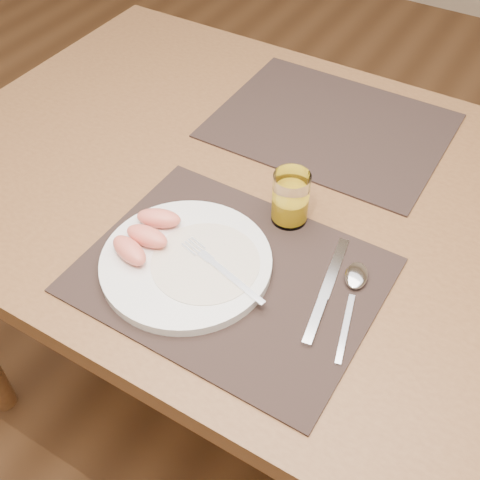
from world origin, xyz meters
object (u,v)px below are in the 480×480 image
table (288,226)px  plate (186,262)px  placemat_near (230,275)px  spoon (355,283)px  juice_glass (290,200)px  placemat_far (330,126)px  knife (323,298)px  fork (216,265)px

table → plate: size_ratio=5.19×
table → placemat_near: 0.24m
spoon → juice_glass: bearing=152.9°
placemat_near → placemat_far: size_ratio=1.00×
knife → juice_glass: juice_glass is taller
table → knife: knife is taller
placemat_far → knife: bearing=-66.4°
table → placemat_near: placemat_near is taller
placemat_near → knife: knife is taller
fork → juice_glass: (0.04, 0.17, 0.02)m
plate → knife: bearing=13.6°
placemat_near → spoon: 0.19m
juice_glass → table: bearing=114.3°
placemat_near → juice_glass: 0.16m
juice_glass → plate: bearing=-116.3°
placemat_far → fork: size_ratio=2.61×
fork → knife: (0.16, 0.04, -0.02)m
spoon → fork: bearing=-155.7°
placemat_far → placemat_near: bearing=-85.6°
spoon → juice_glass: (-0.15, 0.08, 0.04)m
table → plate: 0.27m
table → plate: (-0.06, -0.24, 0.10)m
plate → fork: (0.05, 0.01, 0.01)m
placemat_near → juice_glass: size_ratio=4.81×
table → placemat_near: (0.01, -0.22, 0.09)m
table → plate: bearing=-104.0°
table → placemat_far: (-0.03, 0.22, 0.09)m
placemat_far → plate: bearing=-94.3°
table → fork: bearing=-92.9°
knife → placemat_far: bearing=113.6°
placemat_near → juice_glass: (0.02, 0.16, 0.04)m
spoon → placemat_far: bearing=120.0°
placemat_far → knife: size_ratio=2.05×
table → fork: 0.25m
table → knife: size_ratio=6.38×
fork → juice_glass: bearing=76.6°
knife → spoon: (0.03, 0.05, 0.00)m
plate → spoon: size_ratio=1.42×
plate → fork: fork is taller
table → spoon: spoon is taller
placemat_far → fork: (0.01, -0.45, 0.02)m
placemat_near → placemat_far: (-0.03, 0.44, 0.00)m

